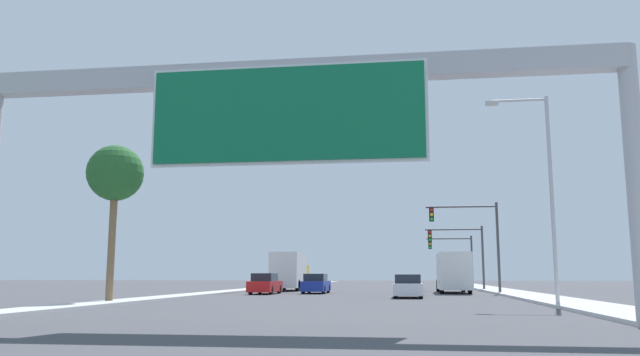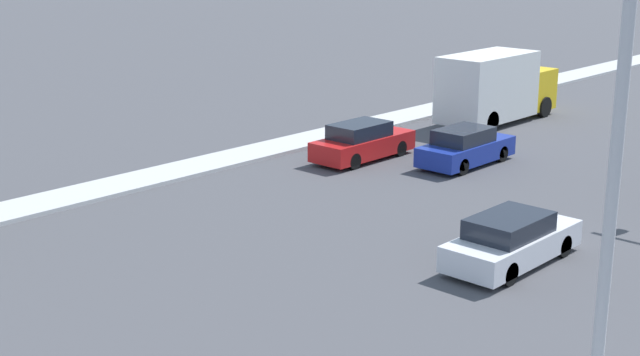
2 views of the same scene
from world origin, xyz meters
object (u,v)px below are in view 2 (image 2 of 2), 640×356
at_px(truck_box_primary, 495,87).
at_px(car_near_right, 465,148).
at_px(car_near_center, 512,241).
at_px(car_mid_center, 362,142).
at_px(street_lamp_right, 592,159).

bearing_deg(truck_box_primary, car_near_right, -65.30).
height_order(car_near_center, truck_box_primary, truck_box_primary).
xyz_separation_m(car_mid_center, car_near_right, (3.50, 2.09, -0.01)).
bearing_deg(street_lamp_right, car_near_center, 125.18).
bearing_deg(car_mid_center, car_near_center, -29.94).
distance_m(car_near_center, street_lamp_right, 12.42).
distance_m(car_near_center, truck_box_primary, 18.95).
relative_size(car_near_center, car_near_right, 1.04).
bearing_deg(truck_box_primary, street_lamp_right, -55.75).
bearing_deg(street_lamp_right, truck_box_primary, 124.25).
height_order(car_near_right, truck_box_primary, truck_box_primary).
bearing_deg(truck_box_primary, car_mid_center, -90.00).
bearing_deg(car_near_right, car_near_center, -49.28).
relative_size(car_near_center, truck_box_primary, 0.64).
height_order(car_near_center, car_near_right, car_near_right).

